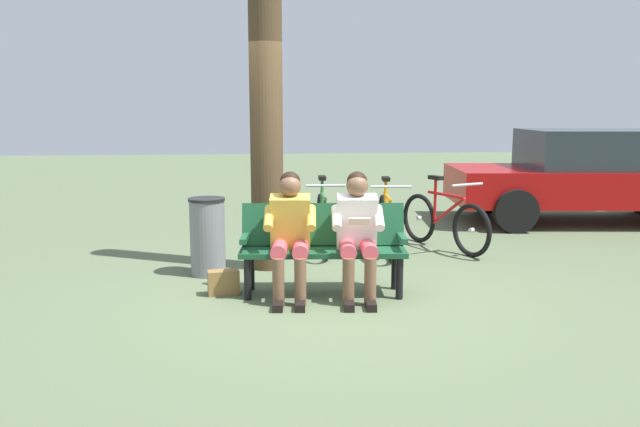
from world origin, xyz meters
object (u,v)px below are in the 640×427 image
at_px(person_reading, 357,229).
at_px(person_companion, 290,229).
at_px(bench, 323,242).
at_px(bicycle_red, 323,222).
at_px(bicycle_purple, 444,222).
at_px(bicycle_orange, 387,224).
at_px(handbag, 224,282).
at_px(tree_trunk, 266,87).
at_px(litter_bin, 208,236).
at_px(parked_car, 591,174).

distance_m(person_reading, person_companion, 0.64).
distance_m(bench, person_reading, 0.39).
bearing_deg(bench, bicycle_red, -91.10).
height_order(bicycle_purple, bicycle_orange, same).
relative_size(person_companion, handbag, 4.00).
bearing_deg(bicycle_orange, person_companion, -29.92).
bearing_deg(bicycle_red, bench, -4.10).
bearing_deg(bicycle_red, tree_trunk, -38.34).
bearing_deg(litter_bin, parked_car, -155.49).
xyz_separation_m(bicycle_purple, bicycle_orange, (0.77, 0.08, 0.00)).
relative_size(person_companion, litter_bin, 1.42).
height_order(bicycle_purple, parked_car, parked_car).
distance_m(bicycle_purple, parked_car, 3.39).
relative_size(handbag, litter_bin, 0.36).
height_order(person_reading, handbag, person_reading).
bearing_deg(parked_car, bench, 43.38).
distance_m(bicycle_purple, bicycle_red, 1.55).
bearing_deg(person_reading, bicycle_purple, -121.21).
distance_m(person_companion, bicycle_red, 2.12).
xyz_separation_m(litter_bin, bicycle_orange, (-2.17, -0.90, -0.06)).
bearing_deg(litter_bin, bicycle_purple, -161.71).
bearing_deg(bicycle_purple, bicycle_red, -117.81).
distance_m(person_reading, litter_bin, 1.80).
height_order(bench, bicycle_purple, bicycle_purple).
bearing_deg(tree_trunk, bench, 116.13).
distance_m(tree_trunk, parked_car, 5.86).
bearing_deg(person_reading, bicycle_orange, -104.79).
bearing_deg(person_companion, bench, -152.74).
xyz_separation_m(bench, bicycle_purple, (-1.77, -1.77, -0.15)).
xyz_separation_m(litter_bin, bicycle_red, (-1.39, -1.09, -0.06)).
bearing_deg(parked_car, bicycle_purple, 37.05).
bearing_deg(bicycle_orange, person_reading, -14.04).
height_order(person_companion, handbag, person_companion).
height_order(litter_bin, parked_car, parked_car).
relative_size(person_reading, tree_trunk, 0.30).
bearing_deg(handbag, bicycle_orange, -139.57).
bearing_deg(bicycle_orange, bicycle_purple, 101.79).
relative_size(litter_bin, bicycle_purple, 0.54).
xyz_separation_m(person_reading, litter_bin, (1.48, -0.99, -0.24)).
bearing_deg(person_reading, handbag, -3.70).
height_order(person_reading, litter_bin, person_reading).
xyz_separation_m(bicycle_purple, parked_car, (-2.91, -1.69, 0.41)).
relative_size(bicycle_red, parked_car, 0.38).
bearing_deg(person_reading, bicycle_red, -82.14).
bearing_deg(bicycle_orange, bicycle_red, -97.78).
relative_size(person_reading, bicycle_purple, 0.77).
height_order(bench, bicycle_red, bicycle_red).
bearing_deg(person_companion, tree_trunk, -75.88).
bearing_deg(bicycle_red, person_reading, 4.87).
distance_m(bench, parked_car, 5.82).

